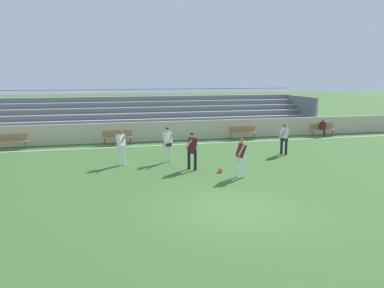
# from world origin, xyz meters

# --- Properties ---
(ground_plane) EXTENTS (160.00, 160.00, 0.00)m
(ground_plane) POSITION_xyz_m (0.00, 0.00, 0.00)
(ground_plane) COLOR #3D662D
(field_line_sideline) EXTENTS (44.00, 0.12, 0.01)m
(field_line_sideline) POSITION_xyz_m (0.00, 12.38, 0.00)
(field_line_sideline) COLOR white
(field_line_sideline) RESTS_ON ground
(sideline_wall) EXTENTS (48.00, 0.16, 1.24)m
(sideline_wall) POSITION_xyz_m (0.00, 14.19, 0.62)
(sideline_wall) COLOR beige
(sideline_wall) RESTS_ON ground
(bleacher_stand) EXTENTS (26.07, 4.92, 3.12)m
(bleacher_stand) POSITION_xyz_m (-0.90, 17.60, 1.36)
(bleacher_stand) COLOR #B2B2B7
(bleacher_stand) RESTS_ON ground
(bench_near_wall_gap) EXTENTS (1.80, 0.40, 0.90)m
(bench_near_wall_gap) POSITION_xyz_m (11.35, 13.25, 0.55)
(bench_near_wall_gap) COLOR #99754C
(bench_near_wall_gap) RESTS_ON ground
(bench_centre_sideline) EXTENTS (1.80, 0.40, 0.90)m
(bench_centre_sideline) POSITION_xyz_m (-2.64, 13.25, 0.55)
(bench_centre_sideline) COLOR #99754C
(bench_centre_sideline) RESTS_ON ground
(bench_far_right) EXTENTS (1.80, 0.40, 0.90)m
(bench_far_right) POSITION_xyz_m (-8.65, 13.25, 0.55)
(bench_far_right) COLOR #99754C
(bench_far_right) RESTS_ON ground
(bench_near_bin) EXTENTS (1.80, 0.40, 0.90)m
(bench_near_bin) POSITION_xyz_m (5.49, 13.25, 0.55)
(bench_near_bin) COLOR #99754C
(bench_near_bin) RESTS_ON ground
(spectator_seated) EXTENTS (0.36, 0.42, 1.21)m
(spectator_seated) POSITION_xyz_m (11.35, 13.13, 0.70)
(spectator_seated) COLOR #2D2D38
(spectator_seated) RESTS_ON ground
(player_dark_pressing_high) EXTENTS (0.75, 0.49, 1.68)m
(player_dark_pressing_high) POSITION_xyz_m (0.11, 5.72, 1.00)
(player_dark_pressing_high) COLOR black
(player_dark_pressing_high) RESTS_ON ground
(player_dark_on_ball) EXTENTS (0.43, 0.47, 1.65)m
(player_dark_on_ball) POSITION_xyz_m (1.73, 3.89, 0.98)
(player_dark_on_ball) COLOR white
(player_dark_on_ball) RESTS_ON ground
(player_white_challenging) EXTENTS (0.51, 0.62, 1.72)m
(player_white_challenging) POSITION_xyz_m (-0.65, 7.59, 1.03)
(player_white_challenging) COLOR white
(player_white_challenging) RESTS_ON ground
(player_white_trailing_run) EXTENTS (0.49, 0.68, 1.70)m
(player_white_trailing_run) POSITION_xyz_m (-2.91, 7.44, 1.01)
(player_white_trailing_run) COLOR white
(player_white_trailing_run) RESTS_ON ground
(player_white_overlapping) EXTENTS (0.67, 0.50, 1.66)m
(player_white_overlapping) POSITION_xyz_m (5.75, 7.93, 0.99)
(player_white_overlapping) COLOR black
(player_white_overlapping) RESTS_ON ground
(soccer_ball) EXTENTS (0.22, 0.22, 0.22)m
(soccer_ball) POSITION_xyz_m (1.18, 4.91, 0.11)
(soccer_ball) COLOR orange
(soccer_ball) RESTS_ON ground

